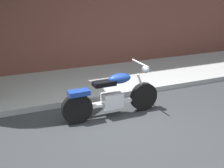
# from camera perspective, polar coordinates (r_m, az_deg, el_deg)

# --- Properties ---
(ground_plane) EXTENTS (60.00, 60.00, 0.00)m
(ground_plane) POSITION_cam_1_polar(r_m,az_deg,el_deg) (5.97, 1.87, -8.15)
(ground_plane) COLOR #303335
(sidewalk) EXTENTS (19.99, 2.63, 0.14)m
(sidewalk) POSITION_cam_1_polar(r_m,az_deg,el_deg) (8.22, -5.91, 0.25)
(sidewalk) COLOR #9A9A9A
(sidewalk) RESTS_ON ground
(motorcycle) EXTENTS (2.25, 0.70, 1.15)m
(motorcycle) POSITION_cam_1_polar(r_m,az_deg,el_deg) (6.15, -0.04, -2.52)
(motorcycle) COLOR black
(motorcycle) RESTS_ON ground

